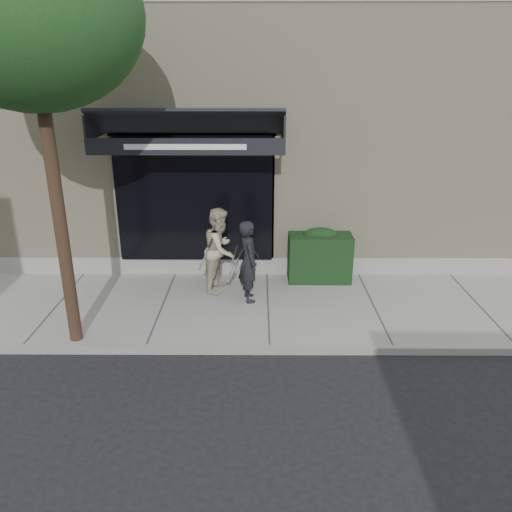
{
  "coord_description": "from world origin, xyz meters",
  "views": [
    {
      "loc": [
        -0.18,
        -8.55,
        4.3
      ],
      "look_at": [
        -0.23,
        0.6,
        0.88
      ],
      "focal_mm": 35.0,
      "sensor_mm": 36.0,
      "label": 1
    }
  ],
  "objects_px": {
    "street_tree": "(30,15)",
    "pedestrian_back": "(220,250)",
    "hedge": "(320,255)",
    "pedestrian_front": "(249,261)"
  },
  "relations": [
    {
      "from": "hedge",
      "to": "pedestrian_back",
      "type": "relative_size",
      "value": 0.77
    },
    {
      "from": "hedge",
      "to": "pedestrian_front",
      "type": "height_order",
      "value": "pedestrian_front"
    },
    {
      "from": "street_tree",
      "to": "pedestrian_back",
      "type": "relative_size",
      "value": 3.7
    },
    {
      "from": "hedge",
      "to": "street_tree",
      "type": "bearing_deg",
      "value": -149.33
    },
    {
      "from": "street_tree",
      "to": "pedestrian_back",
      "type": "xyz_separation_m",
      "value": [
        2.26,
        2.03,
        -4.01
      ]
    },
    {
      "from": "street_tree",
      "to": "pedestrian_back",
      "type": "bearing_deg",
      "value": 41.92
    },
    {
      "from": "hedge",
      "to": "pedestrian_front",
      "type": "xyz_separation_m",
      "value": [
        -1.47,
        -1.02,
        0.25
      ]
    },
    {
      "from": "hedge",
      "to": "street_tree",
      "type": "height_order",
      "value": "street_tree"
    },
    {
      "from": "street_tree",
      "to": "pedestrian_front",
      "type": "relative_size",
      "value": 3.96
    },
    {
      "from": "pedestrian_back",
      "to": "street_tree",
      "type": "bearing_deg",
      "value": -138.08
    }
  ]
}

